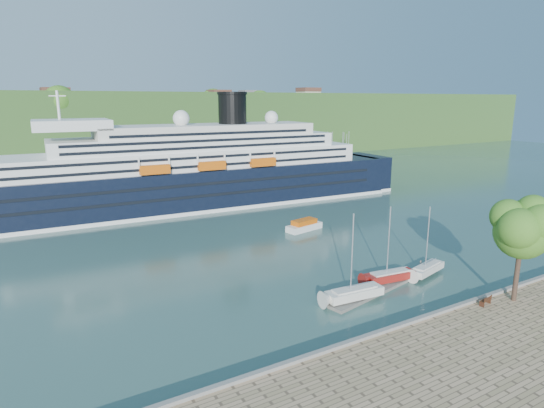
{
  "coord_description": "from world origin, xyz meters",
  "views": [
    {
      "loc": [
        -35.21,
        -27.34,
        21.51
      ],
      "look_at": [
        -1.74,
        30.0,
        6.19
      ],
      "focal_mm": 30.0,
      "sensor_mm": 36.0,
      "label": 1
    }
  ],
  "objects": [
    {
      "name": "park_bench",
      "position": [
        5.29,
        -1.22,
        1.52
      ],
      "size": [
        1.69,
        0.89,
        1.03
      ],
      "primitive_type": null,
      "rotation": [
        0.0,
        0.0,
        0.14
      ],
      "color": "#482714",
      "rests_on": "promenade"
    },
    {
      "name": "floating_pontoon",
      "position": [
        0.14,
        8.61,
        0.18
      ],
      "size": [
        16.09,
        5.19,
        0.36
      ],
      "primitive_type": null,
      "rotation": [
        0.0,
        0.0,
        0.21
      ],
      "color": "gray",
      "rests_on": "ground"
    },
    {
      "name": "far_hillside",
      "position": [
        0.0,
        145.0,
        12.0
      ],
      "size": [
        400.0,
        50.0,
        24.0
      ],
      "primitive_type": "cube",
      "color": "#2D5923",
      "rests_on": "ground"
    },
    {
      "name": "quay_coping",
      "position": [
        0.0,
        -0.2,
        1.15
      ],
      "size": [
        220.0,
        0.5,
        0.3
      ],
      "primitive_type": "cube",
      "color": "slate",
      "rests_on": "promenade"
    },
    {
      "name": "cruise_ship",
      "position": [
        -5.07,
        59.55,
        11.55
      ],
      "size": [
        103.49,
        20.4,
        23.1
      ],
      "primitive_type": null,
      "rotation": [
        0.0,
        0.0,
        -0.05
      ],
      "color": "black",
      "rests_on": "ground"
    },
    {
      "name": "promenade_tree",
      "position": [
        8.85,
        -2.06,
        7.04
      ],
      "size": [
        7.29,
        7.29,
        12.07
      ],
      "primitive_type": null,
      "color": "#2F6019",
      "rests_on": "promenade"
    },
    {
      "name": "sailboat_white_far",
      "position": [
        8.45,
        9.04,
        4.25
      ],
      "size": [
        6.83,
        3.4,
        8.51
      ],
      "primitive_type": null,
      "rotation": [
        0.0,
        0.0,
        0.25
      ],
      "color": "silver",
      "rests_on": "ground"
    },
    {
      "name": "sailboat_red",
      "position": [
        2.63,
        9.52,
        4.53
      ],
      "size": [
        7.19,
        2.79,
        9.05
      ],
      "primitive_type": null,
      "rotation": [
        0.0,
        0.0,
        -0.12
      ],
      "color": "maroon",
      "rests_on": "ground"
    },
    {
      "name": "ground",
      "position": [
        0.0,
        0.0,
        0.0
      ],
      "size": [
        400.0,
        400.0,
        0.0
      ],
      "primitive_type": "plane",
      "color": "#2C4E48",
      "rests_on": "ground"
    },
    {
      "name": "tender_launch",
      "position": [
        6.57,
        33.49,
        0.92
      ],
      "size": [
        7.0,
        3.55,
        1.85
      ],
      "primitive_type": null,
      "rotation": [
        0.0,
        0.0,
        0.2
      ],
      "color": "#CC550C",
      "rests_on": "ground"
    },
    {
      "name": "sailboat_white_near",
      "position": [
        -4.35,
        7.78,
        4.74
      ],
      "size": [
        7.48,
        2.61,
        9.49
      ],
      "primitive_type": null,
      "rotation": [
        0.0,
        0.0,
        -0.08
      ],
      "color": "silver",
      "rests_on": "ground"
    }
  ]
}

